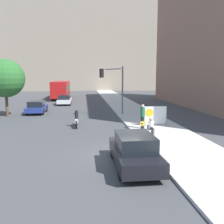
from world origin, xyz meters
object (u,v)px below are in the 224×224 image
Objects in this scene: protest_banner at (154,115)px; car_on_road_midblock at (64,100)px; traffic_light_pole at (114,82)px; city_bus_on_road at (61,89)px; motorcycle_on_road at (77,120)px; street_tree_near_curb at (5,78)px; seated_protester at (151,127)px; car_on_road_nearest at (37,107)px; jogger_on_sidewalk at (143,116)px; parked_car_curbside at (134,151)px.

protest_banner is 0.48× the size of car_on_road_midblock.
traffic_light_pole is 0.44× the size of city_bus_on_road.
protest_banner is 6.20m from motorcycle_on_road.
car_on_road_midblock is at bearing 63.34° from street_tree_near_curb.
seated_protester is 0.29× the size of car_on_road_midblock.
car_on_road_nearest is at bearing 120.14° from motorcycle_on_road.
motorcycle_on_road is at bearing -40.11° from street_tree_near_curb.
city_bus_on_road reaches higher than motorcycle_on_road.
seated_protester is at bearing -41.95° from motorcycle_on_road.
street_tree_near_curb is (-11.94, 10.33, 3.01)m from seated_protester.
street_tree_near_curb is (-10.71, 0.87, 0.35)m from traffic_light_pole.
protest_banner is 0.48× the size of car_on_road_nearest.
jogger_on_sidewalk is 0.81× the size of motorcycle_on_road.
car_on_road_nearest is (-9.44, 9.57, -0.37)m from jogger_on_sidewalk.
jogger_on_sidewalk is 7.83m from parked_car_curbside.
protest_banner is 0.18× the size of city_bus_on_road.
jogger_on_sidewalk is 5.30m from motorcycle_on_road.
traffic_light_pole is 14.70m from parked_car_curbside.
jogger_on_sidewalk reaches higher than seated_protester.
jogger_on_sidewalk is at bearing -72.99° from city_bus_on_road.
motorcycle_on_road is (-4.95, 1.83, -0.49)m from jogger_on_sidewalk.
motorcycle_on_road is (-3.66, -5.07, -2.87)m from traffic_light_pole.
city_bus_on_road is at bearing -102.28° from jogger_on_sidewalk.
seated_protester is 0.11× the size of city_bus_on_road.
protest_banner reaches higher than seated_protester.
parked_car_curbside is at bearing -66.95° from car_on_road_nearest.
traffic_light_pole reaches higher than jogger_on_sidewalk.
jogger_on_sidewalk is at bearing -20.34° from motorcycle_on_road.
street_tree_near_curb reaches higher than protest_banner.
parked_car_curbside is at bearing -73.43° from motorcycle_on_road.
motorcycle_on_road is at bearing -82.36° from car_on_road_midblock.
seated_protester is 21.35m from car_on_road_midblock.
protest_banner is 9.18m from parked_car_curbside.
traffic_light_pole reaches higher than motorcycle_on_road.
street_tree_near_curb is (-12.00, 7.78, 2.73)m from jogger_on_sidewalk.
protest_banner is 0.35× the size of street_tree_near_curb.
traffic_light_pole is 9.00m from car_on_road_nearest.
motorcycle_on_road is (4.49, -7.74, -0.12)m from car_on_road_nearest.
parked_car_curbside is at bearing 44.69° from jogger_on_sidewalk.
seated_protester is at bearing -109.31° from protest_banner.
traffic_light_pole is 1.17× the size of car_on_road_nearest.
parked_car_curbside is at bearing -57.26° from street_tree_near_curb.
protest_banner is (1.25, 3.58, 0.16)m from seated_protester.
jogger_on_sidewalk is 7.41m from traffic_light_pole.
jogger_on_sidewalk is at bearing 89.27° from seated_protester.
street_tree_near_curb reaches higher than seated_protester.
city_bus_on_road is (-8.35, 27.28, 0.71)m from jogger_on_sidewalk.
street_tree_near_curb is at bearing 139.82° from seated_protester.
city_bus_on_road is at bearing 97.61° from motorcycle_on_road.
car_on_road_nearest is at bearing -93.52° from city_bus_on_road.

